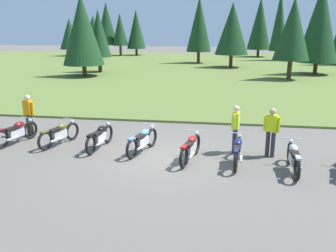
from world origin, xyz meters
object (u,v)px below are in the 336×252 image
(motorcycle_maroon, at_px, (16,132))
(rider_checking_bike, at_px, (235,126))
(motorcycle_navy, at_px, (237,151))
(motorcycle_silver, at_px, (294,158))
(rider_with_back_turned, at_px, (271,129))
(motorcycle_sky_blue, at_px, (142,140))
(rider_near_row_end, at_px, (29,113))
(motorcycle_black, at_px, (100,137))
(motorcycle_red, at_px, (191,148))
(motorcycle_olive, at_px, (59,133))

(motorcycle_maroon, distance_m, rider_checking_bike, 8.05)
(motorcycle_navy, bearing_deg, motorcycle_silver, -11.38)
(rider_checking_bike, xyz_separation_m, rider_with_back_turned, (1.17, -0.22, 0.00))
(motorcycle_sky_blue, relative_size, rider_near_row_end, 1.22)
(motorcycle_black, xyz_separation_m, rider_with_back_turned, (5.92, 0.05, 0.51))
(motorcycle_red, bearing_deg, rider_with_back_turned, 16.93)
(motorcycle_silver, relative_size, rider_checking_bike, 1.26)
(motorcycle_sky_blue, bearing_deg, motorcycle_olive, 173.75)
(motorcycle_olive, height_order, rider_checking_bike, rider_checking_bike)
(motorcycle_red, height_order, rider_near_row_end, rider_near_row_end)
(rider_with_back_turned, bearing_deg, motorcycle_maroon, 179.81)
(rider_checking_bike, height_order, rider_near_row_end, same)
(motorcycle_navy, distance_m, rider_checking_bike, 1.24)
(motorcycle_black, height_order, rider_checking_bike, rider_checking_bike)
(motorcycle_red, distance_m, rider_with_back_turned, 2.77)
(motorcycle_sky_blue, height_order, motorcycle_silver, same)
(motorcycle_olive, distance_m, motorcycle_red, 5.02)
(motorcycle_sky_blue, height_order, rider_near_row_end, rider_near_row_end)
(motorcycle_olive, bearing_deg, motorcycle_red, -10.40)
(motorcycle_sky_blue, relative_size, motorcycle_red, 0.98)
(motorcycle_navy, distance_m, rider_near_row_end, 8.32)
(motorcycle_olive, relative_size, motorcycle_sky_blue, 0.99)
(motorcycle_navy, relative_size, rider_near_row_end, 1.26)
(motorcycle_black, bearing_deg, motorcycle_silver, -10.35)
(rider_with_back_turned, bearing_deg, rider_checking_bike, 169.15)
(motorcycle_red, bearing_deg, motorcycle_black, 167.47)
(motorcycle_maroon, xyz_separation_m, rider_near_row_end, (0.01, 0.97, 0.51))
(motorcycle_olive, relative_size, motorcycle_navy, 0.96)
(motorcycle_navy, bearing_deg, rider_with_back_turned, 39.32)
(motorcycle_silver, distance_m, rider_checking_bike, 2.31)
(rider_checking_bike, xyz_separation_m, rider_near_row_end, (-8.02, 0.78, 0.00))
(rider_with_back_turned, bearing_deg, rider_near_row_end, 173.79)
(motorcycle_red, bearing_deg, motorcycle_maroon, 172.89)
(motorcycle_red, xyz_separation_m, rider_checking_bike, (1.43, 1.02, 0.51))
(rider_with_back_turned, bearing_deg, motorcycle_sky_blue, -176.86)
(motorcycle_maroon, height_order, rider_checking_bike, rider_checking_bike)
(motorcycle_maroon, relative_size, motorcycle_silver, 0.97)
(motorcycle_red, bearing_deg, rider_near_row_end, 164.79)
(motorcycle_sky_blue, xyz_separation_m, motorcycle_navy, (3.22, -0.67, 0.00))
(motorcycle_red, height_order, rider_checking_bike, rider_checking_bike)
(motorcycle_maroon, relative_size, motorcycle_navy, 0.97)
(rider_with_back_turned, xyz_separation_m, rider_near_row_end, (-9.19, 1.00, 0.00))
(motorcycle_sky_blue, distance_m, motorcycle_silver, 4.98)
(motorcycle_silver, bearing_deg, motorcycle_red, 171.98)
(motorcycle_red, relative_size, motorcycle_silver, 0.99)
(motorcycle_maroon, height_order, rider_near_row_end, rider_near_row_end)
(motorcycle_sky_blue, bearing_deg, motorcycle_silver, -11.57)
(motorcycle_sky_blue, xyz_separation_m, motorcycle_red, (1.72, -0.55, 0.00))
(motorcycle_red, height_order, motorcycle_navy, same)
(motorcycle_black, relative_size, rider_near_row_end, 1.26)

